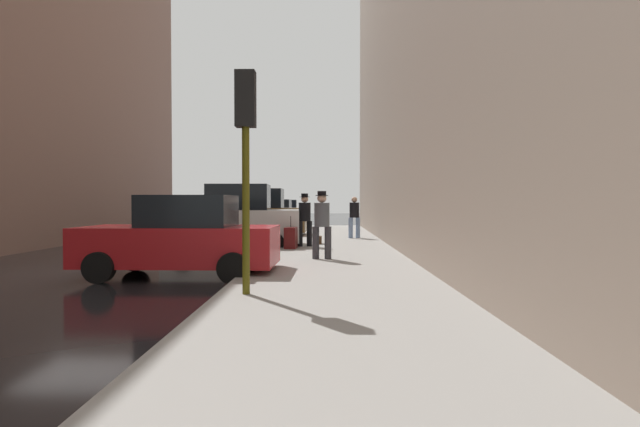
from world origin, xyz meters
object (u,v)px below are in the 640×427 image
Objects in this scene: pedestrian_in_jeans at (354,215)px; parked_blue_sedan at (272,215)px; fire_hydrant at (291,231)px; duffel_bag at (317,240)px; pedestrian_with_beanie at (322,221)px; traffic_light at (246,133)px; parked_white_van at (235,220)px; parked_red_hatchback at (182,238)px; parked_bronze_suv at (257,215)px; rolling_suitcase at (291,238)px; parked_gray_coupe at (281,213)px; pedestrian_with_fedora at (305,217)px.

parked_blue_sedan is at bearing 116.61° from pedestrian_in_jeans.
fire_hydrant reaches higher than duffel_bag.
pedestrian_with_beanie is 4.80m from duffel_bag.
pedestrian_with_beanie reaches higher than parked_blue_sedan.
traffic_light is 2.11× the size of pedestrian_in_jeans.
parked_red_hatchback is at bearing -90.00° from parked_white_van.
parked_bronze_suv is 4.44× the size of rolling_suitcase.
duffel_bag is (2.86, -17.91, -0.56)m from parked_gray_coupe.
parked_bronze_suv reaches higher than pedestrian_with_beanie.
fire_hydrant is at bearing 101.18° from pedestrian_with_beanie.
parked_white_van is 1.10× the size of parked_gray_coupe.
rolling_suitcase is at bearing 88.69° from traffic_light.
parked_white_van is at bearing 125.93° from pedestrian_with_beanie.
parked_white_van is 1.09× the size of parked_blue_sedan.
pedestrian_with_fedora is 1.38m from duffel_bag.
fire_hydrant is (1.80, -9.97, -0.35)m from parked_blue_sedan.
parked_gray_coupe is 27.72m from traffic_light.
duffel_bag is at bearing -76.12° from parked_blue_sedan.
pedestrian_with_fedora is at bearing 99.18° from pedestrian_with_beanie.
rolling_suitcase is (2.03, -13.34, -0.36)m from parked_blue_sedan.
parked_bronze_suv is 2.70× the size of pedestrian_in_jeans.
traffic_light is at bearing -56.66° from parked_red_hatchback.
parked_gray_coupe is at bearing 90.00° from parked_red_hatchback.
pedestrian_with_beanie is at bearing -80.82° from pedestrian_with_fedora.
parked_white_van is 2.62× the size of pedestrian_with_beanie.
rolling_suitcase is (2.03, -1.26, -0.54)m from parked_white_van.
pedestrian_with_beanie reaches higher than duffel_bag.
pedestrian_with_fedora is 4.04× the size of duffel_bag.
parked_gray_coupe is 16.42m from fire_hydrant.
parked_white_van is at bearing -90.00° from parked_gray_coupe.
parked_blue_sedan is at bearing 90.00° from parked_red_hatchback.
pedestrian_with_fedora is at bearing -68.06° from parked_bronze_suv.
rolling_suitcase is at bearing -73.47° from parked_bronze_suv.
parked_blue_sedan is at bearing -90.00° from parked_gray_coupe.
fire_hydrant is 0.68× the size of rolling_suitcase.
parked_gray_coupe is 2.48× the size of pedestrian_in_jeans.
parked_white_van is 10.57× the size of duffel_bag.
pedestrian_in_jeans is at bearing 62.58° from duffel_bag.
traffic_light is at bearing -78.58° from parked_white_van.
fire_hydrant is at bearing -79.74° from parked_blue_sedan.
parked_red_hatchback is at bearing -114.05° from pedestrian_in_jeans.
traffic_light is at bearing -85.01° from parked_blue_sedan.
parked_bronze_suv is at bearing -90.00° from parked_blue_sedan.
pedestrian_in_jeans is at bearing -63.39° from parked_blue_sedan.
pedestrian_with_beanie reaches higher than rolling_suitcase.
parked_gray_coupe is (0.00, 12.83, -0.18)m from parked_bronze_suv.
rolling_suitcase is at bearing 109.04° from pedestrian_with_beanie.
fire_hydrant is at bearing 93.93° from rolling_suitcase.
parked_gray_coupe is 15.65m from pedestrian_in_jeans.
pedestrian_in_jeans reaches higher than parked_blue_sedan.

